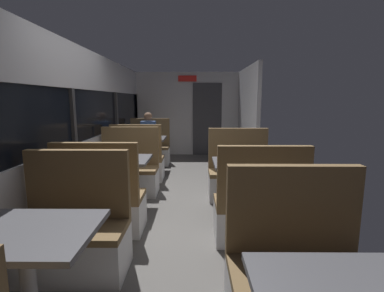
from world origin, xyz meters
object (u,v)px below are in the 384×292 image
bench_rear_aisle_facing_end (258,212)px  bench_rear_aisle_facing_entry (239,178)px  bench_far_window_facing_end (138,164)px  bench_front_aisle_facing_entry (297,281)px  bench_far_window_facing_entry (150,151)px  bench_mid_window_facing_end (102,205)px  bench_near_window_facing_entry (74,237)px  dining_table_mid_window (117,166)px  seated_passenger (149,143)px  bench_mid_window_facing_entry (129,174)px  coffee_cup_primary (136,135)px  dining_table_rear_aisle (247,169)px  dining_table_near_window (24,245)px  dining_table_far_window (144,142)px

bench_rear_aisle_facing_end → bench_rear_aisle_facing_entry: same height
bench_far_window_facing_end → bench_front_aisle_facing_entry: same height
bench_far_window_facing_entry → bench_rear_aisle_facing_end: size_ratio=1.00×
bench_mid_window_facing_end → bench_rear_aisle_facing_entry: same height
bench_near_window_facing_entry → dining_table_mid_window: 1.51m
seated_passenger → bench_mid_window_facing_entry: bearing=-90.0°
bench_mid_window_facing_entry → bench_far_window_facing_end: size_ratio=1.00×
bench_near_window_facing_entry → bench_mid_window_facing_entry: (0.00, 2.18, 0.00)m
bench_near_window_facing_entry → coffee_cup_primary: bench_near_window_facing_entry is taller
bench_mid_window_facing_entry → bench_far_window_facing_end: 0.78m
bench_front_aisle_facing_entry → dining_table_rear_aisle: size_ratio=1.22×
bench_far_window_facing_end → bench_rear_aisle_facing_entry: 2.04m
dining_table_near_window → dining_table_rear_aisle: same height
bench_far_window_facing_end → coffee_cup_primary: bearing=104.3°
bench_far_window_facing_entry → bench_front_aisle_facing_entry: 5.27m
bench_mid_window_facing_end → bench_rear_aisle_facing_end: bearing=-6.4°
dining_table_mid_window → seated_passenger: 2.81m
dining_table_mid_window → bench_rear_aisle_facing_end: size_ratio=0.82×
bench_far_window_facing_end → dining_table_rear_aisle: (1.79, -1.68, 0.31)m
bench_far_window_facing_end → bench_far_window_facing_entry: bearing=90.0°
bench_front_aisle_facing_entry → coffee_cup_primary: 4.78m
dining_table_mid_window → bench_near_window_facing_entry: bearing=-90.0°
bench_far_window_facing_entry → bench_front_aisle_facing_entry: same height
bench_mid_window_facing_end → bench_rear_aisle_facing_end: same height
bench_rear_aisle_facing_entry → coffee_cup_primary: size_ratio=12.22×
bench_near_window_facing_entry → dining_table_rear_aisle: (1.79, 1.28, 0.31)m
seated_passenger → coffee_cup_primary: seated_passenger is taller
dining_table_mid_window → bench_mid_window_facing_end: bearing=-90.0°
dining_table_far_window → bench_far_window_facing_end: (0.00, -0.70, -0.31)m
dining_table_mid_window → bench_far_window_facing_end: (0.00, 1.48, -0.31)m
bench_far_window_facing_end → bench_front_aisle_facing_entry: size_ratio=1.00×
coffee_cup_primary → seated_passenger: bearing=70.7°
bench_rear_aisle_facing_entry → bench_near_window_facing_entry: bearing=-132.1°
dining_table_far_window → seated_passenger: (0.00, 0.63, -0.10)m
bench_far_window_facing_end → bench_far_window_facing_entry: (0.00, 1.40, 0.00)m
bench_near_window_facing_entry → bench_far_window_facing_entry: bearing=90.0°
bench_far_window_facing_entry → bench_rear_aisle_facing_end: 4.18m
bench_far_window_facing_entry → coffee_cup_primary: (-0.20, -0.63, 0.46)m
bench_near_window_facing_entry → dining_table_far_window: bench_near_window_facing_entry is taller
bench_far_window_facing_entry → seated_passenger: (0.00, -0.07, 0.21)m
bench_mid_window_facing_entry → coffee_cup_primary: bench_mid_window_facing_entry is taller
bench_far_window_facing_entry → seated_passenger: size_ratio=0.87×
bench_mid_window_facing_entry → coffee_cup_primary: size_ratio=12.22×
dining_table_near_window → bench_mid_window_facing_entry: (0.00, 2.88, -0.31)m
bench_far_window_facing_end → dining_table_rear_aisle: 2.48m
bench_near_window_facing_entry → bench_front_aisle_facing_entry: size_ratio=1.00×
bench_mid_window_facing_end → coffee_cup_primary: bench_mid_window_facing_end is taller
bench_front_aisle_facing_entry → bench_mid_window_facing_end: bearing=142.3°
dining_table_mid_window → bench_rear_aisle_facing_end: bench_rear_aisle_facing_end is taller
dining_table_far_window → bench_rear_aisle_facing_entry: 2.48m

